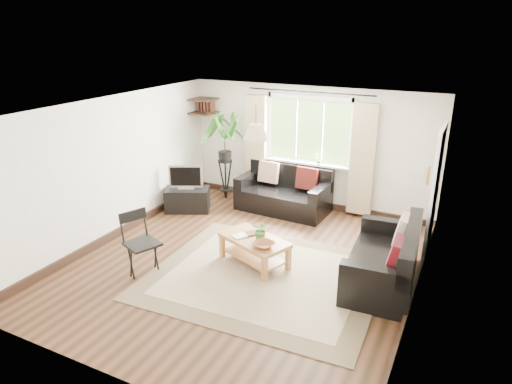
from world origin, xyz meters
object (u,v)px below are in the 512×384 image
at_px(coffee_table, 254,251).
at_px(palm_stand, 225,157).
at_px(folding_chair, 142,245).
at_px(sofa_back, 283,191).
at_px(tv_stand, 188,199).
at_px(sofa_right, 383,256).

height_order(coffee_table, palm_stand, palm_stand).
bearing_deg(folding_chair, sofa_back, 6.82).
distance_m(coffee_table, tv_stand, 2.55).
distance_m(sofa_back, sofa_right, 2.96).
height_order(tv_stand, palm_stand, palm_stand).
xyz_separation_m(tv_stand, palm_stand, (0.34, 0.92, 0.68)).
bearing_deg(coffee_table, palm_stand, 128.50).
height_order(sofa_back, coffee_table, sofa_back).
xyz_separation_m(palm_stand, folding_chair, (0.48, -3.26, -0.43)).
xyz_separation_m(sofa_right, coffee_table, (-1.86, -0.34, -0.20)).
distance_m(sofa_right, folding_chair, 3.45).
bearing_deg(sofa_back, sofa_right, -35.67).
xyz_separation_m(sofa_back, sofa_right, (2.32, -1.85, 0.00)).
bearing_deg(palm_stand, sofa_right, -27.86).
relative_size(coffee_table, tv_stand, 1.27).
height_order(tv_stand, folding_chair, folding_chair).
bearing_deg(sofa_right, tv_stand, -108.06).
bearing_deg(palm_stand, tv_stand, -110.55).
relative_size(sofa_back, folding_chair, 1.88).
relative_size(sofa_back, palm_stand, 0.98).
bearing_deg(sofa_right, coffee_table, -83.46).
bearing_deg(palm_stand, folding_chair, -81.66).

